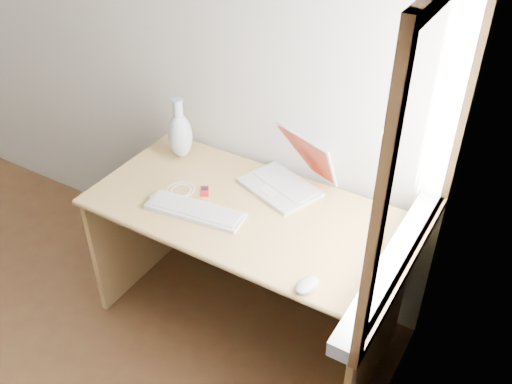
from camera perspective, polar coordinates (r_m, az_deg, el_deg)
The scene contains 10 objects.
back_wall at distance 3.02m, azimuth -14.19°, elevation 17.15°, with size 3.50×0.04×2.60m, color silver.
window at distance 1.87m, azimuth 16.53°, elevation 3.79°, with size 0.11×0.99×1.10m.
desk at distance 2.66m, azimuth -0.22°, elevation -4.14°, with size 1.36×0.68×0.72m.
laptop at distance 2.59m, azimuth 2.88°, elevation 1.80°, with size 0.40×0.39×0.23m.
external_keyboard at distance 2.46m, azimuth -6.12°, elevation -1.86°, with size 0.45×0.18×0.02m.
mouse at distance 2.11m, azimuth 5.16°, elevation -9.25°, with size 0.07×0.11×0.04m, color white.
ipod at distance 2.58m, azimuth -5.15°, elevation 0.07°, with size 0.07×0.08×0.01m.
cable_coil at distance 2.60m, azimuth -7.55°, elevation 0.23°, with size 0.13×0.13×0.01m, color white.
remote at distance 2.58m, azimuth -9.78°, elevation -0.27°, with size 0.03×0.08×0.01m, color white.
vase at distance 2.78m, azimuth -7.62°, elevation 5.80°, with size 0.12×0.12×0.31m.
Camera 1 is at (2.04, -0.27, 2.23)m, focal length 40.00 mm.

